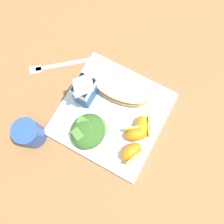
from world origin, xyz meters
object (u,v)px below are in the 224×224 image
at_px(white_plate, 112,114).
at_px(orange_wedge_rear, 143,126).
at_px(orange_wedge_middle, 136,134).
at_px(cheesy_pizza_bread, 120,89).
at_px(orange_wedge_front, 132,152).
at_px(milk_carton, 84,89).
at_px(metal_fork, 55,66).
at_px(green_salad_pile, 88,131).
at_px(drinking_blue_cup, 30,134).

height_order(white_plate, orange_wedge_rear, orange_wedge_rear).
xyz_separation_m(orange_wedge_middle, orange_wedge_rear, (0.03, -0.01, 0.00)).
bearing_deg(cheesy_pizza_bread, orange_wedge_front, -142.38).
bearing_deg(orange_wedge_rear, milk_carton, 89.17).
xyz_separation_m(cheesy_pizza_bread, metal_fork, (-0.02, 0.21, -0.03)).
relative_size(white_plate, green_salad_pile, 2.80).
bearing_deg(milk_carton, orange_wedge_middle, -100.07).
relative_size(green_salad_pile, drinking_blue_cup, 1.15).
height_order(orange_wedge_rear, metal_fork, orange_wedge_rear).
height_order(green_salad_pile, metal_fork, green_salad_pile).
relative_size(milk_carton, drinking_blue_cup, 1.26).
distance_m(green_salad_pile, drinking_blue_cup, 0.15).
bearing_deg(metal_fork, green_salad_pile, -123.78).
bearing_deg(white_plate, green_salad_pile, 160.33).
distance_m(white_plate, green_salad_pile, 0.09).
relative_size(cheesy_pizza_bread, milk_carton, 1.60).
relative_size(cheesy_pizza_bread, orange_wedge_middle, 2.53).
distance_m(cheesy_pizza_bread, orange_wedge_middle, 0.13).
bearing_deg(metal_fork, white_plate, -102.90).
relative_size(green_salad_pile, orange_wedge_middle, 1.44).
relative_size(milk_carton, orange_wedge_rear, 1.58).
height_order(orange_wedge_middle, drinking_blue_cup, drinking_blue_cup).
height_order(cheesy_pizza_bread, orange_wedge_front, orange_wedge_front).
relative_size(white_plate, cheesy_pizza_bread, 1.59).
height_order(cheesy_pizza_bread, orange_wedge_rear, orange_wedge_rear).
distance_m(cheesy_pizza_bread, orange_wedge_front, 0.18).
bearing_deg(metal_fork, orange_wedge_rear, -98.41).
distance_m(orange_wedge_middle, drinking_blue_cup, 0.28).
height_order(white_plate, drinking_blue_cup, drinking_blue_cup).
xyz_separation_m(milk_carton, metal_fork, (0.04, 0.14, -0.07)).
relative_size(cheesy_pizza_bread, green_salad_pile, 1.76).
relative_size(white_plate, orange_wedge_front, 4.04).
bearing_deg(drinking_blue_cup, metal_fork, 17.00).
bearing_deg(white_plate, drinking_blue_cup, 135.15).
height_order(orange_wedge_front, orange_wedge_middle, same).
relative_size(green_salad_pile, orange_wedge_rear, 1.43).
distance_m(green_salad_pile, orange_wedge_rear, 0.15).
xyz_separation_m(milk_carton, orange_wedge_front, (-0.08, -0.18, -0.04)).
height_order(cheesy_pizza_bread, milk_carton, milk_carton).
relative_size(orange_wedge_front, metal_fork, 0.45).
xyz_separation_m(orange_wedge_middle, metal_fork, (0.07, 0.31, -0.03)).
xyz_separation_m(milk_carton, orange_wedge_middle, (-0.03, -0.17, -0.04)).
height_order(green_salad_pile, orange_wedge_front, same).
bearing_deg(cheesy_pizza_bread, milk_carton, 128.58).
xyz_separation_m(green_salad_pile, milk_carton, (0.09, 0.06, 0.04)).
distance_m(cheesy_pizza_bread, orange_wedge_rear, 0.12).
xyz_separation_m(white_plate, metal_fork, (0.05, 0.22, -0.01)).
bearing_deg(orange_wedge_rear, metal_fork, 81.59).
distance_m(white_plate, orange_wedge_front, 0.12).
bearing_deg(orange_wedge_front, cheesy_pizza_bread, 37.62).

